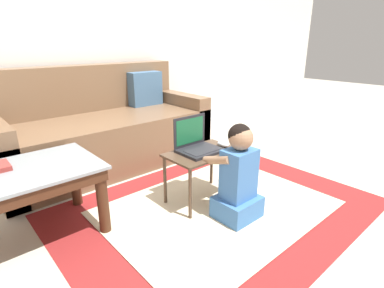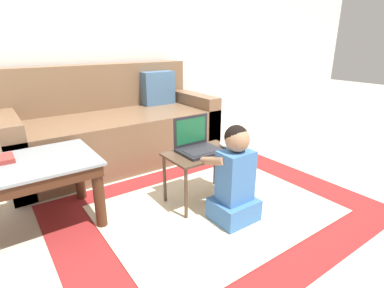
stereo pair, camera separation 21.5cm
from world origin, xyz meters
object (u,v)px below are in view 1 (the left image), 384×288
(couch, at_px, (103,131))
(computer_mouse, at_px, (223,144))
(laptop, at_px, (198,146))
(person_seated, at_px, (238,177))
(laptop_desk, at_px, (202,159))

(couch, xyz_separation_m, computer_mouse, (0.40, -1.22, 0.09))
(laptop, distance_m, computer_mouse, 0.22)
(laptop, distance_m, person_seated, 0.39)
(couch, xyz_separation_m, laptop, (0.19, -1.16, 0.11))
(computer_mouse, bearing_deg, person_seated, -120.49)
(laptop_desk, relative_size, computer_mouse, 5.07)
(laptop_desk, bearing_deg, computer_mouse, -5.55)
(laptop_desk, xyz_separation_m, laptop, (-0.01, 0.04, 0.10))
(couch, relative_size, laptop, 6.57)
(computer_mouse, bearing_deg, couch, 108.05)
(person_seated, bearing_deg, couch, 97.98)
(couch, bearing_deg, computer_mouse, -71.95)
(couch, xyz_separation_m, laptop_desk, (0.20, -1.20, 0.02))
(laptop_desk, height_order, computer_mouse, computer_mouse)
(laptop, bearing_deg, couch, 99.05)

